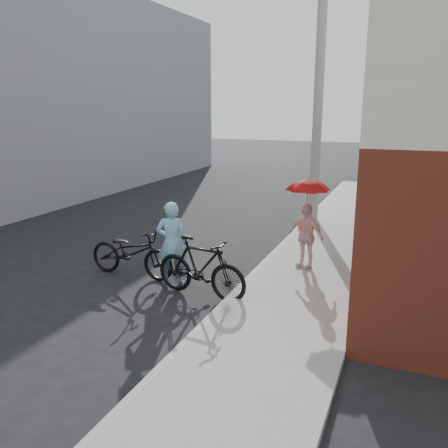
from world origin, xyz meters
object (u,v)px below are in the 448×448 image
Objects in this scene: kimono_woman at (306,235)px; planter at (364,256)px; utility_pole at (318,107)px; bike_right at (201,267)px; officer at (172,243)px; bike_left at (132,252)px.

kimono_woman is 3.90× the size of planter.
kimono_woman is at bearing -80.71° from utility_pole.
planter is at bearing -62.36° from utility_pole.
bike_right reaches higher than planter.
bike_right is 4.06m from planter.
planter is (3.50, 2.61, -0.63)m from officer.
officer is at bearing -125.16° from kimono_woman.
utility_pole is 19.20× the size of planter.
planter is at bearing -57.41° from bike_left.
officer is 1.04m from bike_left.
utility_pole is 6.97m from officer.
bike_right is (-0.78, -6.66, -2.92)m from utility_pole.
kimono_woman is 1.62m from planter.
utility_pole is 5.25m from planter.
bike_left is 5.18m from planter.
planter is (1.15, 0.96, -0.61)m from kimono_woman.
utility_pole reaches higher than planter.
bike_left is 1.87m from bike_right.
utility_pole is 7.35m from bike_left.
utility_pole is at bearing 0.99° from bike_right.
bike_right is at bearing -96.65° from utility_pole.
officer is 1.20× the size of kimono_woman.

